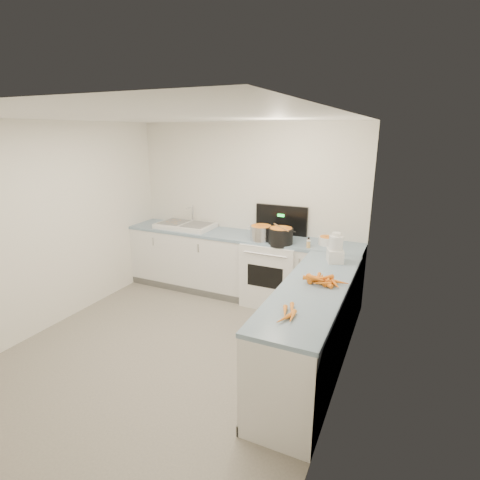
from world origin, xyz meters
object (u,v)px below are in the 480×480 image
at_px(sink, 186,225).
at_px(spice_jar, 308,244).
at_px(steel_pot, 261,234).
at_px(mixing_bowl, 327,241).
at_px(extract_bottle, 309,242).
at_px(food_processor, 335,249).
at_px(stove, 273,271).
at_px(black_pot, 281,237).

height_order(sink, spice_jar, sink).
xyz_separation_m(sink, steel_pot, (1.31, -0.15, 0.05)).
xyz_separation_m(mixing_bowl, extract_bottle, (-0.21, -0.16, -0.01)).
relative_size(sink, mixing_bowl, 3.73).
xyz_separation_m(extract_bottle, food_processor, (0.43, -0.47, 0.10)).
bearing_deg(food_processor, stove, 147.81).
bearing_deg(black_pot, food_processor, -28.29).
height_order(steel_pot, spice_jar, steel_pot).
bearing_deg(stove, sink, 179.38).
xyz_separation_m(stove, spice_jar, (0.53, -0.20, 0.51)).
bearing_deg(stove, spice_jar, -20.34).
bearing_deg(black_pot, stove, 131.70).
bearing_deg(black_pot, extract_bottle, 6.31).
bearing_deg(steel_pot, stove, 42.09).
xyz_separation_m(stove, sink, (-1.45, 0.02, 0.50)).
bearing_deg(sink, mixing_bowl, 0.58).
distance_m(black_pot, extract_bottle, 0.37).
distance_m(black_pot, food_processor, 0.91).
xyz_separation_m(steel_pot, extract_bottle, (0.66, 0.00, -0.04)).
xyz_separation_m(stove, food_processor, (0.94, -0.59, 0.61)).
bearing_deg(spice_jar, black_pot, 175.30).
relative_size(stove, mixing_bowl, 5.90).
distance_m(stove, spice_jar, 0.76).
bearing_deg(extract_bottle, food_processor, -47.59).
height_order(extract_bottle, spice_jar, extract_bottle).
bearing_deg(stove, extract_bottle, -13.63).
relative_size(black_pot, spice_jar, 3.74).
xyz_separation_m(sink, food_processor, (2.39, -0.61, 0.11)).
distance_m(steel_pot, black_pot, 0.29).
xyz_separation_m(steel_pot, mixing_bowl, (0.86, 0.17, -0.04)).
distance_m(extract_bottle, spice_jar, 0.07).
relative_size(sink, steel_pot, 2.84).
xyz_separation_m(sink, spice_jar, (1.98, -0.21, 0.01)).
height_order(steel_pot, food_processor, food_processor).
relative_size(stove, black_pot, 4.23).
height_order(sink, extract_bottle, sink).
bearing_deg(sink, steel_pot, -6.34).
height_order(stove, food_processor, stove).
bearing_deg(extract_bottle, steel_pot, -179.59).
bearing_deg(stove, steel_pot, -137.91).
bearing_deg(spice_jar, extract_bottle, 103.11).
relative_size(black_pot, food_processor, 0.94).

